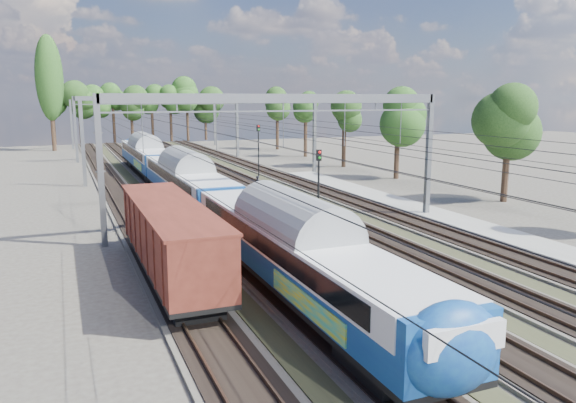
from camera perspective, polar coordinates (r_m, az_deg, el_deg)
name	(u,v)px	position (r m, az deg, el deg)	size (l,w,h in m)	color
track_bed	(223,194)	(51.81, -6.60, 0.81)	(21.00, 130.00, 0.34)	#47423A
platform	(534,246)	(36.27, 23.76, -4.11)	(3.00, 70.00, 0.30)	gray
catenary	(205,121)	(58.66, -8.45, 8.08)	(25.65, 130.00, 9.00)	slate
tree_belt	(195,102)	(98.29, -9.44, 9.95)	(40.00, 98.19, 11.74)	black
poplar	(49,79)	(102.30, -23.09, 11.41)	(4.40, 4.40, 19.04)	black
emu_train	(187,176)	(44.86, -10.24, 2.61)	(3.16, 66.88, 4.63)	black
freight_boxcar	(170,236)	(27.48, -11.90, -3.46)	(2.92, 14.08, 3.63)	black
worker	(258,185)	(52.02, -3.07, 1.72)	(0.61, 0.40, 1.67)	black
signal_near	(319,183)	(34.89, 3.13, 1.92)	(0.40, 0.38, 5.61)	black
signal_far	(258,144)	(62.70, -3.02, 5.84)	(0.36, 0.33, 5.83)	black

